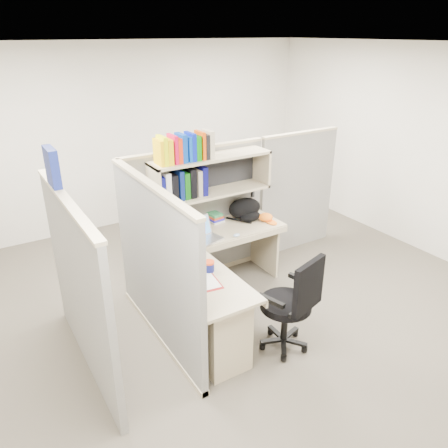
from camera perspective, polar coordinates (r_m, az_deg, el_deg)
ground at (r=4.88m, az=1.69°, el=-11.24°), size 6.00×6.00×0.00m
room_shell at (r=4.16m, az=1.96°, el=7.32°), size 6.00×6.00×6.00m
cubicle at (r=4.61m, az=-5.10°, el=-0.53°), size 3.79×1.84×1.95m
desk at (r=4.25m, az=-0.77°, el=-9.96°), size 1.74×1.75×0.73m
laptop at (r=4.67m, az=-2.38°, el=-0.85°), size 0.41×0.41×0.24m
backpack at (r=5.22m, az=3.06°, el=1.91°), size 0.48×0.41×0.24m
orange_cap at (r=5.22m, az=5.46°, el=0.89°), size 0.20×0.22×0.09m
snack_canister at (r=4.12m, az=-1.98°, el=-5.51°), size 0.10×0.10×0.10m
tissue_box at (r=3.71m, az=-4.67°, el=-8.49°), size 0.13×0.13×0.19m
mouse at (r=4.81m, az=1.66°, el=-1.47°), size 0.09×0.07×0.03m
paper_cup at (r=4.96m, az=-2.88°, el=-0.17°), size 0.09×0.09×0.11m
book_stack at (r=5.19m, az=-1.29°, el=0.93°), size 0.19×0.23×0.10m
loose_paper at (r=3.99m, az=-2.70°, el=-7.46°), size 0.27×0.34×0.00m
task_chair at (r=4.20m, az=8.48°, el=-12.03°), size 0.58×0.54×1.01m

